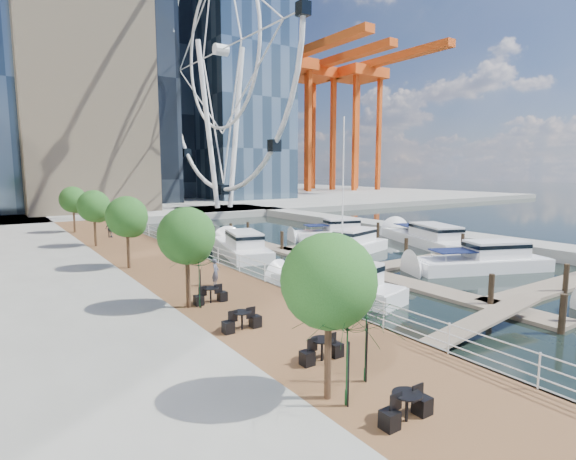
# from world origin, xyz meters

# --- Properties ---
(ground) EXTENTS (520.00, 520.00, 0.00)m
(ground) POSITION_xyz_m (0.00, 0.00, 0.00)
(ground) COLOR black
(ground) RESTS_ON ground
(boardwalk) EXTENTS (6.00, 60.00, 1.00)m
(boardwalk) POSITION_xyz_m (-9.00, 15.00, 0.50)
(boardwalk) COLOR brown
(boardwalk) RESTS_ON ground
(seawall) EXTENTS (0.25, 60.00, 1.00)m
(seawall) POSITION_xyz_m (-6.00, 15.00, 0.50)
(seawall) COLOR #595954
(seawall) RESTS_ON ground
(land_far) EXTENTS (200.00, 114.00, 1.00)m
(land_far) POSITION_xyz_m (0.00, 102.00, 0.50)
(land_far) COLOR gray
(land_far) RESTS_ON ground
(breakwater) EXTENTS (4.00, 60.00, 1.00)m
(breakwater) POSITION_xyz_m (20.00, 20.00, 0.50)
(breakwater) COLOR gray
(breakwater) RESTS_ON ground
(pier) EXTENTS (14.00, 12.00, 1.00)m
(pier) POSITION_xyz_m (14.00, 52.00, 0.50)
(pier) COLOR gray
(pier) RESTS_ON ground
(railing) EXTENTS (0.10, 60.00, 1.05)m
(railing) POSITION_xyz_m (-6.10, 15.00, 1.52)
(railing) COLOR white
(railing) RESTS_ON boardwalk
(floating_docks) EXTENTS (16.00, 34.00, 2.60)m
(floating_docks) POSITION_xyz_m (7.97, 9.98, 0.49)
(floating_docks) COLOR #6D6051
(floating_docks) RESTS_ON ground
(ferris_wheel) EXTENTS (5.80, 45.60, 47.80)m
(ferris_wheel) POSITION_xyz_m (14.00, 52.00, 25.92)
(ferris_wheel) COLOR white
(ferris_wheel) RESTS_ON ground
(port_cranes) EXTENTS (40.00, 52.00, 38.00)m
(port_cranes) POSITION_xyz_m (67.67, 95.67, 20.00)
(port_cranes) COLOR #D84C14
(port_cranes) RESTS_ON ground
(street_trees) EXTENTS (2.60, 42.60, 4.60)m
(street_trees) POSITION_xyz_m (-11.40, 14.00, 4.29)
(street_trees) COLOR #3F2B1C
(street_trees) RESTS_ON ground
(cafe_tables) EXTENTS (2.50, 13.70, 0.74)m
(cafe_tables) POSITION_xyz_m (-10.40, -2.00, 1.37)
(cafe_tables) COLOR black
(cafe_tables) RESTS_ON ground
(yacht_foreground) EXTENTS (11.18, 6.82, 2.15)m
(yacht_foreground) POSITION_xyz_m (10.53, 3.40, 0.00)
(yacht_foreground) COLOR white
(yacht_foreground) RESTS_ON ground
(pedestrian_near) EXTENTS (0.64, 0.64, 1.49)m
(pedestrian_near) POSITION_xyz_m (-8.74, 6.78, 1.75)
(pedestrian_near) COLOR #494C61
(pedestrian_near) RESTS_ON boardwalk
(pedestrian_mid) EXTENTS (1.09, 1.12, 1.82)m
(pedestrian_mid) POSITION_xyz_m (-6.50, 17.90, 1.91)
(pedestrian_mid) COLOR gray
(pedestrian_mid) RESTS_ON boardwalk
(pedestrian_far) EXTENTS (0.96, 0.96, 1.64)m
(pedestrian_far) POSITION_xyz_m (-9.26, 28.37, 1.82)
(pedestrian_far) COLOR #363944
(pedestrian_far) RESTS_ON boardwalk
(moored_yachts) EXTENTS (25.37, 34.60, 11.50)m
(moored_yachts) POSITION_xyz_m (7.45, 12.25, 0.00)
(moored_yachts) COLOR white
(moored_yachts) RESTS_ON ground
(cafe_seating) EXTENTS (4.81, 13.70, 2.68)m
(cafe_seating) POSITION_xyz_m (-10.74, -3.26, 2.29)
(cafe_seating) COLOR #0E3416
(cafe_seating) RESTS_ON ground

